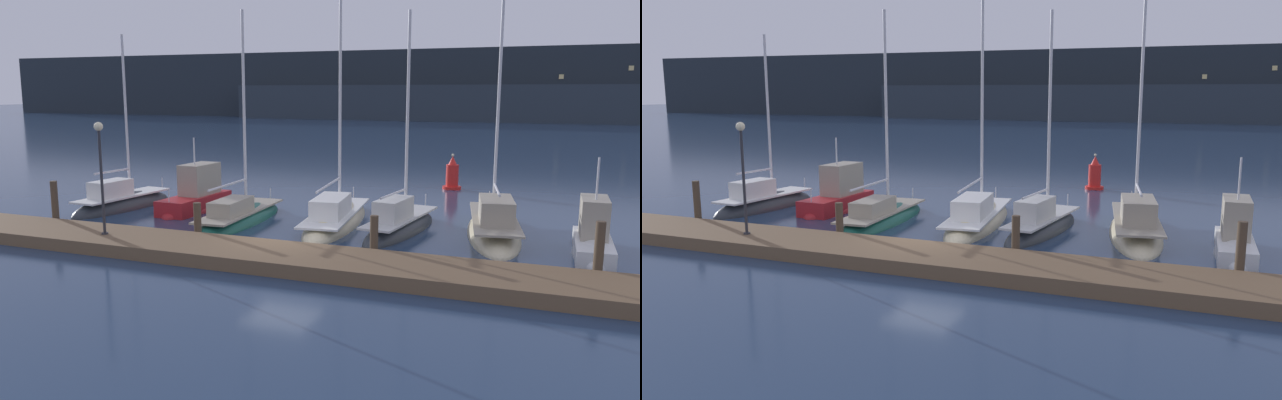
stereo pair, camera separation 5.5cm
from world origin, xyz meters
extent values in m
plane|color=navy|center=(0.00, 0.00, 0.00)|extent=(400.00, 400.00, 0.00)
cube|color=brown|center=(0.00, -1.67, 0.23)|extent=(28.04, 2.80, 0.45)
cylinder|color=#4C3D2D|center=(-10.26, -0.02, 0.97)|extent=(0.28, 0.28, 1.94)
cylinder|color=#4C3D2D|center=(-3.42, -0.02, 0.74)|extent=(0.28, 0.28, 1.49)
cylinder|color=#4C3D2D|center=(3.42, -0.02, 0.76)|extent=(0.28, 0.28, 1.51)
cylinder|color=#4C3D2D|center=(10.26, -0.02, 0.92)|extent=(0.28, 0.28, 1.85)
ellipsoid|color=#2D3338|center=(-10.46, 4.44, 0.00)|extent=(2.20, 6.32, 1.48)
cube|color=silver|center=(-10.46, 4.44, 0.63)|extent=(1.85, 5.31, 0.08)
cube|color=silver|center=(-10.52, 3.69, 1.06)|extent=(1.18, 2.06, 0.78)
cylinder|color=silver|center=(-10.42, 4.93, 4.40)|extent=(0.12, 0.12, 7.53)
cylinder|color=silver|center=(-10.51, 3.84, 1.86)|extent=(0.27, 2.19, 0.09)
cylinder|color=silver|center=(-10.23, 7.28, 0.88)|extent=(0.04, 0.04, 0.50)
ellipsoid|color=red|center=(-6.92, 5.19, 0.00)|extent=(1.74, 4.69, 1.11)
cube|color=red|center=(-6.92, 5.19, 0.36)|extent=(1.60, 4.22, 0.73)
cube|color=#A39984|center=(-6.90, 5.65, 1.45)|extent=(1.16, 2.07, 1.45)
cube|color=black|center=(-6.88, 6.58, 1.67)|extent=(0.98, 0.30, 0.65)
cylinder|color=silver|center=(-6.91, 5.28, 2.80)|extent=(0.07, 0.07, 1.26)
cylinder|color=silver|center=(-6.96, 3.23, 1.03)|extent=(0.04, 0.04, 0.60)
ellipsoid|color=#195647|center=(-3.66, 3.69, 0.00)|extent=(2.20, 7.34, 1.27)
cube|color=#A39984|center=(-3.66, 3.69, 0.50)|extent=(1.85, 6.17, 0.08)
cube|color=#A39984|center=(-3.61, 2.83, 0.84)|extent=(1.20, 2.38, 0.60)
cylinder|color=silver|center=(-3.70, 4.27, 4.70)|extent=(0.12, 0.12, 8.40)
cylinder|color=silver|center=(-3.60, 2.58, 1.79)|extent=(0.28, 3.38, 0.09)
cylinder|color=silver|center=(-3.86, 7.03, 0.75)|extent=(0.04, 0.04, 0.50)
ellipsoid|color=beige|center=(0.24, 4.99, 0.00)|extent=(3.09, 8.56, 1.31)
cube|color=silver|center=(0.24, 4.99, 0.49)|extent=(2.59, 7.19, 0.08)
cube|color=silver|center=(0.37, 3.99, 0.92)|extent=(1.54, 2.81, 0.79)
cylinder|color=silver|center=(0.15, 5.65, 6.26)|extent=(0.12, 0.12, 11.55)
cylinder|color=silver|center=(0.42, 3.64, 1.87)|extent=(0.62, 4.03, 0.09)
cylinder|color=silver|center=(-0.27, 8.80, 0.74)|extent=(0.04, 0.04, 0.50)
ellipsoid|color=#2D3338|center=(3.19, 4.40, 0.00)|extent=(2.30, 6.72, 1.27)
cube|color=silver|center=(3.19, 4.40, 0.60)|extent=(1.93, 5.64, 0.08)
cube|color=silver|center=(3.10, 3.62, 1.05)|extent=(1.16, 2.20, 0.84)
cylinder|color=silver|center=(3.25, 4.93, 4.63)|extent=(0.12, 0.12, 8.06)
cylinder|color=silver|center=(3.10, 3.64, 1.67)|extent=(0.40, 2.58, 0.09)
cylinder|color=silver|center=(3.55, 7.41, 0.85)|extent=(0.04, 0.04, 0.50)
ellipsoid|color=beige|center=(6.72, 5.21, 0.00)|extent=(3.26, 8.00, 1.23)
cube|color=#A39984|center=(6.72, 5.21, 0.68)|extent=(2.73, 6.72, 0.08)
cube|color=#A39984|center=(6.88, 4.29, 1.17)|extent=(1.59, 2.65, 0.90)
cylinder|color=silver|center=(6.62, 5.83, 6.26)|extent=(0.12, 0.12, 11.17)
cylinder|color=silver|center=(6.86, 4.40, 1.93)|extent=(0.57, 2.88, 0.09)
cylinder|color=silver|center=(6.13, 8.74, 0.93)|extent=(0.04, 0.04, 0.50)
ellipsoid|color=white|center=(10.24, 3.42, 0.00)|extent=(1.40, 4.58, 1.32)
cube|color=white|center=(10.24, 3.42, 0.28)|extent=(1.29, 4.13, 0.56)
cube|color=#A39984|center=(10.23, 3.88, 1.23)|extent=(0.93, 2.02, 1.36)
cube|color=black|center=(10.21, 4.79, 1.44)|extent=(0.79, 0.28, 0.61)
cylinder|color=silver|center=(10.24, 3.51, 2.64)|extent=(0.07, 0.07, 1.45)
cylinder|color=silver|center=(10.28, 1.51, 0.86)|extent=(0.04, 0.04, 0.60)
cylinder|color=red|center=(3.19, 16.26, 0.08)|extent=(1.06, 1.06, 0.16)
cylinder|color=red|center=(3.19, 16.26, 0.78)|extent=(0.71, 0.71, 1.25)
cone|color=red|center=(3.19, 16.26, 1.66)|extent=(0.49, 0.49, 0.50)
sphere|color=#F9EAB7|center=(3.19, 16.26, 1.96)|extent=(0.16, 0.16, 0.16)
cylinder|color=#2D2D33|center=(-6.19, -1.83, 0.48)|extent=(0.24, 0.24, 0.06)
cylinder|color=#2D2D33|center=(-6.19, -1.83, 2.35)|extent=(0.10, 0.10, 3.69)
sphere|color=#F9EAB7|center=(-6.19, -1.83, 4.34)|extent=(0.32, 0.32, 0.32)
cube|color=#232B33|center=(0.00, 109.44, 6.73)|extent=(240.00, 16.00, 13.47)
cube|color=#2C363F|center=(18.13, 99.44, 3.30)|extent=(144.00, 10.00, 6.60)
cube|color=#F4DB8C|center=(17.85, 101.39, 1.11)|extent=(0.80, 0.10, 0.80)
cube|color=#F4DB8C|center=(18.66, 101.39, 9.36)|extent=(0.80, 0.10, 0.80)
cube|color=#F4DB8C|center=(7.54, 101.39, 8.00)|extent=(0.80, 0.10, 0.80)
cube|color=#F4DB8C|center=(-36.05, 101.39, 4.76)|extent=(0.80, 0.10, 0.80)
cube|color=#F4DB8C|center=(-46.28, 101.39, 2.47)|extent=(0.80, 0.10, 0.80)
cube|color=#F4DB8C|center=(-16.99, 101.39, 4.82)|extent=(0.80, 0.10, 0.80)
cube|color=#F4DB8C|center=(-49.06, 101.39, 1.73)|extent=(0.80, 0.10, 0.80)
camera|label=1|loc=(9.18, -19.44, 5.59)|focal=35.00mm
camera|label=2|loc=(9.23, -19.42, 5.59)|focal=35.00mm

